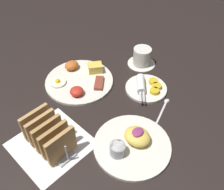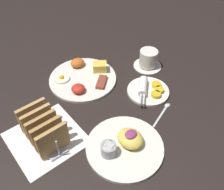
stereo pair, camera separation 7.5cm
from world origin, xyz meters
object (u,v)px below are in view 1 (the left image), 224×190
at_px(plate_condiments, 146,87).
at_px(coffee_cup, 142,57).
at_px(toast_rack, 49,134).
at_px(plate_foreground, 132,143).
at_px(plate_breakfast, 79,79).

height_order(plate_condiments, coffee_cup, coffee_cup).
bearing_deg(toast_rack, plate_foreground, -47.43).
distance_m(plate_condiments, coffee_cup, 0.17).
distance_m(plate_breakfast, toast_rack, 0.31).
height_order(plate_breakfast, coffee_cup, coffee_cup).
height_order(plate_foreground, toast_rack, toast_rack).
distance_m(plate_breakfast, coffee_cup, 0.29).
xyz_separation_m(plate_condiments, plate_foreground, (-0.24, -0.13, 0.00)).
distance_m(plate_condiments, plate_foreground, 0.27).
distance_m(plate_foreground, coffee_cup, 0.43).
relative_size(plate_foreground, toast_rack, 1.36).
bearing_deg(toast_rack, coffee_cup, 6.63).
relative_size(toast_rack, coffee_cup, 1.50).
bearing_deg(toast_rack, plate_breakfast, 32.62).
xyz_separation_m(plate_condiments, toast_rack, (-0.41, 0.06, 0.04)).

